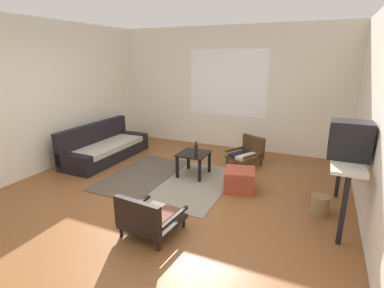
# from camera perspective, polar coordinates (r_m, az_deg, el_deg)

# --- Properties ---
(ground_plane) EXTENTS (7.80, 7.80, 0.00)m
(ground_plane) POSITION_cam_1_polar(r_m,az_deg,el_deg) (4.44, -5.77, -10.87)
(ground_plane) COLOR brown
(far_wall_with_window) EXTENTS (5.60, 0.13, 2.70)m
(far_wall_with_window) POSITION_cam_1_polar(r_m,az_deg,el_deg) (6.79, 7.01, 10.64)
(far_wall_with_window) COLOR silver
(far_wall_with_window) RESTS_ON ground
(side_wall_left) EXTENTS (0.12, 6.60, 2.70)m
(side_wall_left) POSITION_cam_1_polar(r_m,az_deg,el_deg) (5.99, -27.53, 8.11)
(side_wall_left) COLOR silver
(side_wall_left) RESTS_ON ground
(area_rug) EXTENTS (2.07, 1.90, 0.01)m
(area_rug) POSITION_cam_1_polar(r_m,az_deg,el_deg) (5.13, -4.68, -6.86)
(area_rug) COLOR #4C4238
(area_rug) RESTS_ON ground
(couch) EXTENTS (0.76, 1.95, 0.72)m
(couch) POSITION_cam_1_polar(r_m,az_deg,el_deg) (6.34, -16.68, -0.80)
(couch) COLOR black
(couch) RESTS_ON ground
(coffee_table) EXTENTS (0.50, 0.54, 0.42)m
(coffee_table) POSITION_cam_1_polar(r_m,az_deg,el_deg) (5.18, 0.33, -2.72)
(coffee_table) COLOR black
(coffee_table) RESTS_ON ground
(armchair_by_window) EXTENTS (0.73, 0.74, 0.54)m
(armchair_by_window) POSITION_cam_1_polar(r_m,az_deg,el_deg) (5.86, 10.68, -1.67)
(armchair_by_window) COLOR #472D19
(armchair_by_window) RESTS_ON ground
(armchair_striped_foreground) EXTENTS (0.67, 0.67, 0.54)m
(armchair_striped_foreground) POSITION_cam_1_polar(r_m,az_deg,el_deg) (3.58, -8.43, -14.02)
(armchair_striped_foreground) COLOR black
(armchair_striped_foreground) RESTS_ON ground
(ottoman_orange) EXTENTS (0.56, 0.56, 0.34)m
(ottoman_orange) POSITION_cam_1_polar(r_m,az_deg,el_deg) (4.74, 9.24, -6.90)
(ottoman_orange) COLOR #993D28
(ottoman_orange) RESTS_ON ground
(console_shelf) EXTENTS (0.36, 1.41, 0.88)m
(console_shelf) POSITION_cam_1_polar(r_m,az_deg,el_deg) (4.17, 27.60, -3.35)
(console_shelf) COLOR beige
(console_shelf) RESTS_ON ground
(crt_television) EXTENTS (0.45, 0.33, 0.45)m
(crt_television) POSITION_cam_1_polar(r_m,az_deg,el_deg) (3.92, 28.32, 0.69)
(crt_television) COLOR black
(crt_television) RESTS_ON console_shelf
(clay_vase) EXTENTS (0.19, 0.19, 0.32)m
(clay_vase) POSITION_cam_1_polar(r_m,az_deg,el_deg) (4.46, 27.81, 1.03)
(clay_vase) COLOR brown
(clay_vase) RESTS_ON console_shelf
(glass_bottle) EXTENTS (0.06, 0.06, 0.27)m
(glass_bottle) POSITION_cam_1_polar(r_m,az_deg,el_deg) (4.93, 0.80, -1.25)
(glass_bottle) COLOR black
(glass_bottle) RESTS_ON coffee_table
(wicker_basket) EXTENTS (0.24, 0.24, 0.26)m
(wicker_basket) POSITION_cam_1_polar(r_m,az_deg,el_deg) (4.38, 23.61, -10.80)
(wicker_basket) COLOR olive
(wicker_basket) RESTS_ON ground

